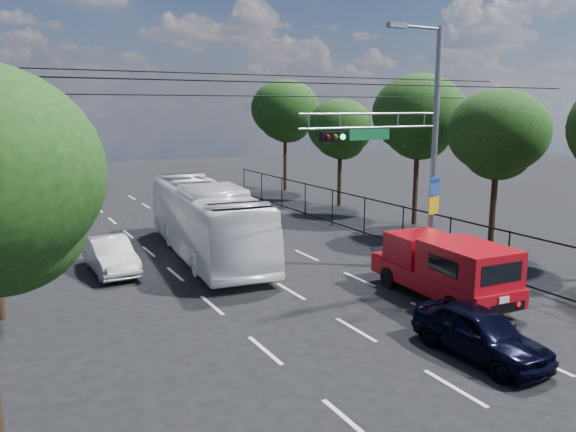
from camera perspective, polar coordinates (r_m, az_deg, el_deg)
ground at (r=14.34m, az=16.55°, el=-16.41°), size 120.00×120.00×0.00m
lane_markings at (r=25.47m, az=-6.26°, el=-3.79°), size 6.12×38.00×0.01m
signal_mast at (r=22.26m, az=12.41°, el=7.56°), size 6.43×0.39×9.50m
streetlight_left at (r=31.06m, az=-23.15°, el=5.45°), size 2.09×0.22×7.08m
utility_wires at (r=19.94m, az=-0.89°, el=13.15°), size 22.00×5.04×0.74m
fence_right at (r=27.47m, az=10.02°, el=-0.60°), size 0.06×34.03×2.00m
tree_right_b at (r=27.19m, az=20.53°, el=7.32°), size 4.50×4.50×7.31m
tree_right_c at (r=31.83m, az=13.11°, el=9.39°), size 5.10×5.10×8.29m
tree_right_d at (r=37.16m, az=5.34°, el=8.47°), size 4.32×4.32×7.02m
tree_right_e at (r=44.10m, az=-0.30°, el=10.33°), size 5.28×5.28×8.58m
red_pickup at (r=19.88m, az=15.60°, el=-4.98°), size 2.47×5.92×2.16m
navy_hatchback at (r=15.87m, az=18.93°, el=-11.13°), size 1.65×3.97×1.34m
white_bus at (r=24.94m, az=-8.28°, el=-0.38°), size 3.84×11.75×3.21m
white_van at (r=23.48m, az=-17.60°, el=-3.82°), size 1.56×4.20×1.37m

